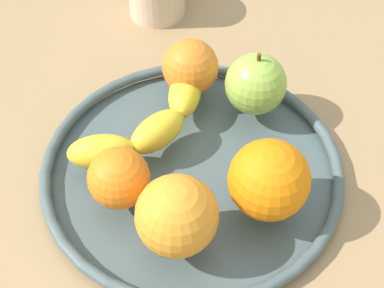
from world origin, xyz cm
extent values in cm
cube|color=#A07C53|center=(0.00, 0.00, -2.00)|extent=(139.17, 139.17, 4.00)
cylinder|color=#475759|center=(0.00, 0.00, 0.30)|extent=(30.69, 30.69, 0.60)
torus|color=#475759|center=(0.00, 0.00, 1.20)|extent=(31.97, 31.97, 1.20)
ellipsoid|color=yellow|center=(-7.36, 5.76, 3.60)|extent=(7.80, 6.66, 3.59)
ellipsoid|color=yellow|center=(-1.15, 4.42, 3.60)|extent=(7.32, 4.38, 3.59)
ellipsoid|color=yellow|center=(4.58, 7.17, 3.60)|extent=(7.47, 7.43, 3.59)
ellipsoid|color=brown|center=(6.81, 9.36, 3.60)|extent=(3.19, 3.20, 2.51)
sphere|color=#95BA44|center=(10.64, 2.22, 5.24)|extent=(6.87, 6.87, 6.87)
cylinder|color=#593819|center=(10.64, 2.22, 8.87)|extent=(0.44, 0.44, 1.20)
sphere|color=orange|center=(-6.66, -6.30, 5.60)|extent=(7.61, 7.61, 7.61)
sphere|color=orange|center=(2.48, -8.52, 5.72)|extent=(7.85, 7.85, 7.85)
sphere|color=orange|center=(-8.18, 0.91, 4.85)|extent=(6.09, 6.09, 6.09)
sphere|color=orange|center=(6.80, 9.01, 5.04)|extent=(6.47, 6.47, 6.47)
camera|label=1|loc=(-22.28, -28.50, 47.41)|focal=51.94mm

